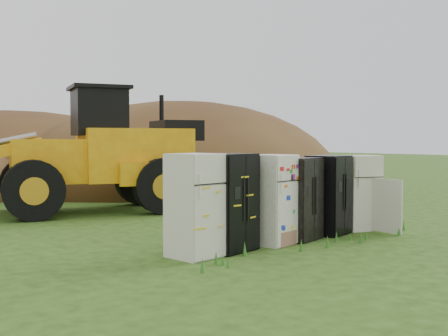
# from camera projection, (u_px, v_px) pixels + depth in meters

# --- Properties ---
(ground) EXTENTS (120.00, 120.00, 0.00)m
(ground) POSITION_uv_depth(u_px,v_px,m) (287.00, 241.00, 11.59)
(ground) COLOR #264412
(ground) RESTS_ON ground
(fridge_leftmost) EXTENTS (0.91, 0.88, 1.85)m
(fridge_leftmost) POSITION_uv_depth(u_px,v_px,m) (195.00, 205.00, 10.01)
(fridge_leftmost) COLOR silver
(fridge_leftmost) RESTS_ON ground
(fridge_black_side) EXTENTS (1.09, 0.93, 1.84)m
(fridge_black_side) POSITION_uv_depth(u_px,v_px,m) (228.00, 202.00, 10.56)
(fridge_black_side) COLOR black
(fridge_black_side) RESTS_ON ground
(fridge_sticker) EXTENTS (0.93, 0.88, 1.80)m
(fridge_sticker) POSITION_uv_depth(u_px,v_px,m) (272.00, 200.00, 11.22)
(fridge_sticker) COLOR white
(fridge_sticker) RESTS_ON ground
(fridge_dark_mid) EXTENTS (1.02, 0.90, 1.72)m
(fridge_dark_mid) POSITION_uv_depth(u_px,v_px,m) (298.00, 199.00, 11.73)
(fridge_dark_mid) COLOR black
(fridge_dark_mid) RESTS_ON ground
(fridge_black_right) EXTENTS (1.02, 0.91, 1.75)m
(fridge_black_right) POSITION_uv_depth(u_px,v_px,m) (328.00, 195.00, 12.41)
(fridge_black_right) COLOR black
(fridge_black_right) RESTS_ON ground
(fridge_open_door) EXTENTS (0.98, 0.94, 1.73)m
(fridge_open_door) POSITION_uv_depth(u_px,v_px,m) (359.00, 192.00, 13.06)
(fridge_open_door) COLOR silver
(fridge_open_door) RESTS_ON ground
(wheel_loader) EXTENTS (8.04, 5.01, 3.62)m
(wheel_loader) POSITION_uv_depth(u_px,v_px,m) (67.00, 149.00, 15.88)
(wheel_loader) COLOR yellow
(wheel_loader) RESTS_ON ground
(dirt_mound_right) EXTENTS (16.22, 11.89, 7.61)m
(dirt_mound_right) POSITION_uv_depth(u_px,v_px,m) (186.00, 185.00, 25.39)
(dirt_mound_right) COLOR #402614
(dirt_mound_right) RESTS_ON ground
(dirt_mound_back) EXTENTS (18.14, 12.09, 6.81)m
(dirt_mound_back) POSITION_uv_depth(u_px,v_px,m) (11.00, 185.00, 25.58)
(dirt_mound_back) COLOR #402614
(dirt_mound_back) RESTS_ON ground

